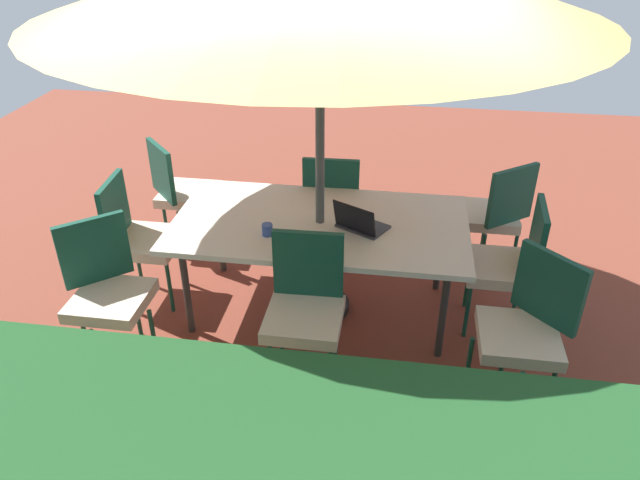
# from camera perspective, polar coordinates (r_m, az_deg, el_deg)

# --- Properties ---
(ground_plane) EXTENTS (10.00, 10.00, 0.02)m
(ground_plane) POSITION_cam_1_polar(r_m,az_deg,el_deg) (4.58, -0.00, -6.59)
(ground_plane) COLOR brown
(dining_table) EXTENTS (2.05, 1.10, 0.75)m
(dining_table) POSITION_cam_1_polar(r_m,az_deg,el_deg) (4.18, -0.00, 1.21)
(dining_table) COLOR silver
(dining_table) RESTS_ON ground_plane
(chair_east) EXTENTS (0.48, 0.47, 0.98)m
(chair_east) POSITION_cam_1_polar(r_m,az_deg,el_deg) (4.60, -16.90, 0.53)
(chair_east) COLOR beige
(chair_east) RESTS_ON ground_plane
(chair_north) EXTENTS (0.46, 0.47, 0.98)m
(chair_north) POSITION_cam_1_polar(r_m,az_deg,el_deg) (3.68, -1.42, -6.17)
(chair_north) COLOR beige
(chair_north) RESTS_ON ground_plane
(chair_northwest) EXTENTS (0.59, 0.59, 0.98)m
(chair_northwest) POSITION_cam_1_polar(r_m,az_deg,el_deg) (3.73, 19.10, -7.66)
(chair_northwest) COLOR beige
(chair_northwest) RESTS_ON ground_plane
(chair_northeast) EXTENTS (0.58, 0.59, 0.98)m
(chair_northeast) POSITION_cam_1_polar(r_m,az_deg,el_deg) (4.06, -19.67, -4.28)
(chair_northeast) COLOR beige
(chair_northeast) RESTS_ON ground_plane
(chair_south) EXTENTS (0.46, 0.47, 0.98)m
(chair_south) POSITION_cam_1_polar(r_m,az_deg,el_deg) (4.88, 1.21, 3.74)
(chair_south) COLOR beige
(chair_south) RESTS_ON ground_plane
(chair_west) EXTENTS (0.47, 0.46, 0.98)m
(chair_west) POSITION_cam_1_polar(r_m,az_deg,el_deg) (4.29, 17.63, -1.91)
(chair_west) COLOR beige
(chair_west) RESTS_ON ground_plane
(chair_southeast) EXTENTS (0.59, 0.59, 0.98)m
(chair_southeast) POSITION_cam_1_polar(r_m,az_deg,el_deg) (5.20, -13.08, 4.73)
(chair_southeast) COLOR beige
(chair_southeast) RESTS_ON ground_plane
(chair_southwest) EXTENTS (0.58, 0.58, 0.98)m
(chair_southwest) POSITION_cam_1_polar(r_m,az_deg,el_deg) (4.91, 16.25, 2.62)
(chair_southwest) COLOR beige
(chair_southwest) RESTS_ON ground_plane
(laptop) EXTENTS (0.40, 0.37, 0.21)m
(laptop) POSITION_cam_1_polar(r_m,az_deg,el_deg) (4.05, 3.81, 1.59)
(laptop) COLOR #2D2D33
(laptop) RESTS_ON dining_table
(cup) EXTENTS (0.07, 0.07, 0.08)m
(cup) POSITION_cam_1_polar(r_m,az_deg,el_deg) (3.99, -5.04, 0.99)
(cup) COLOR #334C99
(cup) RESTS_ON dining_table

